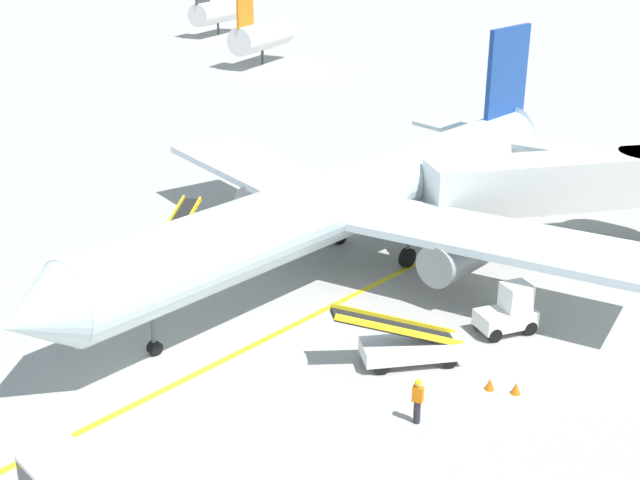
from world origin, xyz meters
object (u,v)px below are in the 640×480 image
at_px(belt_loader_aft_hold, 408,345).
at_px(ground_crew_marshaller, 418,400).
at_px(jet_bridge, 569,182).
at_px(airliner, 354,198).
at_px(belt_loader_forward_hold, 171,250).
at_px(safety_cone_nose_right, 490,384).
at_px(baggage_tug_near_wing, 509,311).
at_px(safety_cone_nose_left, 516,388).

height_order(belt_loader_aft_hold, ground_crew_marshaller, belt_loader_aft_hold).
height_order(jet_bridge, ground_crew_marshaller, jet_bridge).
bearing_deg(ground_crew_marshaller, airliner, 122.10).
relative_size(belt_loader_forward_hold, ground_crew_marshaller, 3.03).
xyz_separation_m(jet_bridge, safety_cone_nose_right, (0.01, -14.87, -3.32)).
bearing_deg(jet_bridge, baggage_tug_near_wing, -92.37).
bearing_deg(airliner, belt_loader_forward_hold, -153.93).
bearing_deg(belt_loader_forward_hold, safety_cone_nose_right, -14.87).
relative_size(airliner, baggage_tug_near_wing, 13.13).
bearing_deg(safety_cone_nose_right, ground_crew_marshaller, -119.16).
bearing_deg(jet_bridge, belt_loader_aft_hold, -103.10).
height_order(airliner, safety_cone_nose_right, airliner).
distance_m(jet_bridge, belt_loader_aft_hold, 14.98).
bearing_deg(belt_loader_forward_hold, safety_cone_nose_left, -13.75).
xyz_separation_m(safety_cone_nose_left, safety_cone_nose_right, (-0.92, -0.13, 0.00)).
bearing_deg(belt_loader_aft_hold, jet_bridge, 76.90).
bearing_deg(airliner, ground_crew_marshaller, -57.90).
distance_m(belt_loader_forward_hold, safety_cone_nose_right, 17.58).
distance_m(safety_cone_nose_left, safety_cone_nose_right, 0.93).
xyz_separation_m(airliner, safety_cone_nose_right, (8.96, -8.43, -3.20)).
distance_m(belt_loader_aft_hold, safety_cone_nose_right, 3.44).
bearing_deg(safety_cone_nose_left, belt_loader_aft_hold, 174.63).
bearing_deg(ground_crew_marshaller, belt_loader_aft_hold, 114.02).
distance_m(airliner, baggage_tug_near_wing, 9.65).
relative_size(jet_bridge, safety_cone_nose_left, 26.56).
xyz_separation_m(belt_loader_aft_hold, ground_crew_marshaller, (1.62, -3.63, 0.13)).
xyz_separation_m(belt_loader_forward_hold, safety_cone_nose_right, (16.98, -4.51, -0.56)).
relative_size(jet_bridge, baggage_tug_near_wing, 4.44).
bearing_deg(airliner, belt_loader_aft_hold, -54.59).
xyz_separation_m(baggage_tug_near_wing, belt_loader_forward_hold, (-16.54, -0.16, -0.15)).
height_order(airliner, belt_loader_forward_hold, airliner).
height_order(belt_loader_forward_hold, ground_crew_marshaller, belt_loader_forward_hold).
bearing_deg(safety_cone_nose_right, jet_bridge, 90.05).
xyz_separation_m(jet_bridge, belt_loader_aft_hold, (-3.34, -14.34, -2.77)).
relative_size(baggage_tug_near_wing, safety_cone_nose_left, 5.98).
height_order(belt_loader_aft_hold, safety_cone_nose_right, belt_loader_aft_hold).
height_order(belt_loader_forward_hold, safety_cone_nose_left, belt_loader_forward_hold).
bearing_deg(belt_loader_forward_hold, baggage_tug_near_wing, 0.55).
relative_size(baggage_tug_near_wing, safety_cone_nose_right, 5.98).
bearing_deg(ground_crew_marshaller, safety_cone_nose_left, 50.60).
height_order(jet_bridge, belt_loader_aft_hold, jet_bridge).
bearing_deg(safety_cone_nose_right, belt_loader_forward_hold, 165.13).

